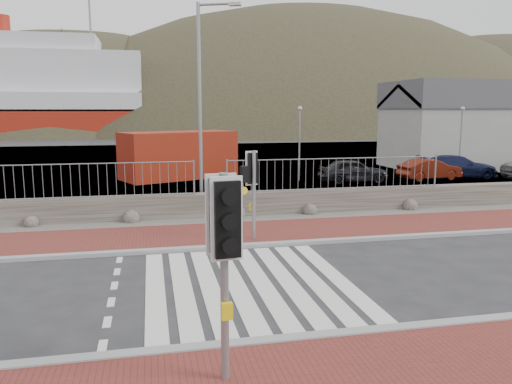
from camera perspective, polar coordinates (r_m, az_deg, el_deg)
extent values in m
plane|color=#28282B|center=(11.57, -0.81, -10.45)|extent=(220.00, 220.00, 0.00)
cube|color=maroon|center=(15.81, -3.99, -4.87)|extent=(40.00, 3.00, 0.08)
cube|color=gray|center=(8.85, 3.13, -16.58)|extent=(40.00, 0.25, 0.12)
cube|color=gray|center=(14.37, -3.14, -6.28)|extent=(40.00, 0.25, 0.12)
cube|color=silver|center=(11.37, -11.44, -10.97)|extent=(0.42, 5.60, 0.01)
cube|color=silver|center=(11.39, -8.36, -10.85)|extent=(0.42, 5.60, 0.01)
cube|color=silver|center=(11.44, -5.31, -10.70)|extent=(0.42, 5.60, 0.01)
cube|color=silver|center=(11.51, -2.29, -10.52)|extent=(0.42, 5.60, 0.01)
cube|color=silver|center=(11.62, 0.67, -10.32)|extent=(0.42, 5.60, 0.01)
cube|color=silver|center=(11.76, 3.57, -10.10)|extent=(0.42, 5.60, 0.01)
cube|color=silver|center=(11.93, 6.39, -9.85)|extent=(0.42, 5.60, 0.01)
cube|color=silver|center=(12.12, 9.12, -9.60)|extent=(0.42, 5.60, 0.01)
cube|color=#59544C|center=(17.74, -4.89, -3.34)|extent=(40.00, 1.50, 0.06)
cube|color=#48423B|center=(18.43, -5.22, -1.53)|extent=(40.00, 0.60, 0.90)
cylinder|color=gray|center=(18.12, -20.51, 3.00)|extent=(8.40, 0.04, 0.04)
cylinder|color=gray|center=(18.05, -7.11, 1.59)|extent=(0.07, 0.07, 1.20)
cylinder|color=gray|center=(19.20, 9.16, 3.80)|extent=(8.40, 0.04, 0.04)
cylinder|color=gray|center=(18.19, -3.34, 1.70)|extent=(0.07, 0.07, 1.20)
cylinder|color=gray|center=(21.14, 19.81, 2.23)|extent=(0.07, 0.07, 1.20)
cube|color=#4C4C4F|center=(38.83, -8.84, 3.46)|extent=(120.00, 40.00, 0.50)
cube|color=#3F4C54|center=(73.71, -10.40, 6.16)|extent=(220.00, 50.00, 0.05)
cube|color=silver|center=(80.33, -23.95, 12.20)|extent=(30.00, 12.00, 6.00)
cube|color=silver|center=(80.68, -24.15, 15.03)|extent=(18.00, 10.00, 2.50)
cylinder|color=maroon|center=(81.88, -27.12, 16.50)|extent=(2.40, 2.40, 3.00)
cylinder|color=gray|center=(80.05, -18.45, 18.31)|extent=(0.30, 0.30, 6.00)
cube|color=#9E9E99|center=(37.78, 23.96, 5.65)|extent=(12.00, 6.00, 4.00)
cube|color=#4C4C51|center=(37.74, 24.26, 10.04)|extent=(12.20, 6.20, 1.80)
ellipsoid|color=#2A2E1C|center=(102.25, -18.95, -4.68)|extent=(106.40, 68.40, 76.00)
ellipsoid|color=#2A2E1C|center=(107.90, 5.85, -6.78)|extent=(140.00, 90.00, 100.00)
ellipsoid|color=#2A2E1C|center=(127.42, 25.57, -2.39)|extent=(112.00, 72.00, 80.00)
cylinder|color=gray|center=(7.12, -3.63, -10.19)|extent=(0.12, 0.12, 3.08)
cube|color=yellow|center=(7.26, -3.60, -13.05)|extent=(0.16, 0.10, 0.24)
cube|color=black|center=(6.86, -3.71, -2.81)|extent=(0.46, 0.31, 1.16)
sphere|color=#0CE53F|center=(6.94, -3.68, -5.48)|extent=(0.17, 0.17, 0.17)
cylinder|color=gray|center=(14.90, -0.24, -0.49)|extent=(0.11, 0.11, 2.74)
cube|color=yellow|center=(14.96, -0.24, -1.78)|extent=(0.16, 0.12, 0.22)
cube|color=black|center=(14.78, -0.24, 2.69)|extent=(0.45, 0.35, 1.03)
sphere|color=#0CE53F|center=(14.82, -0.24, 1.56)|extent=(0.15, 0.15, 0.15)
cube|color=black|center=(14.62, -1.38, 2.03)|extent=(0.26, 0.22, 0.49)
cylinder|color=gray|center=(18.87, -6.42, 9.16)|extent=(0.14, 0.14, 7.75)
cylinder|color=gray|center=(19.06, -4.55, 20.62)|extent=(1.29, 0.58, 0.09)
cube|color=beige|center=(18.91, -2.42, 20.67)|extent=(0.48, 0.36, 0.12)
cube|color=maroon|center=(29.30, -8.82, 4.21)|extent=(6.98, 5.03, 2.69)
imported|color=black|center=(27.79, 11.03, 2.41)|extent=(3.86, 1.79, 1.28)
imported|color=#5B180D|center=(29.98, 19.22, 2.48)|extent=(3.73, 1.66, 1.19)
imported|color=#121739|center=(31.52, 22.04, 2.72)|extent=(4.77, 2.75, 1.30)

